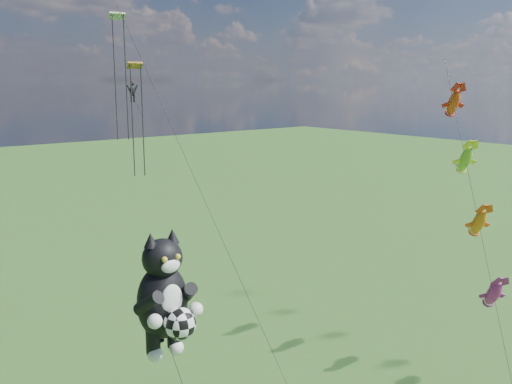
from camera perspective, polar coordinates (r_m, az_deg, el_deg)
cat_kite_rig at (r=26.95m, az=-9.09°, el=-10.17°), size 2.98×4.35×11.92m
fish_windsock_rig at (r=40.72m, az=20.79°, el=0.10°), size 9.90×12.67×20.20m
parafoil_rig at (r=41.57m, az=-11.97°, el=9.86°), size 3.07×17.34×23.94m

